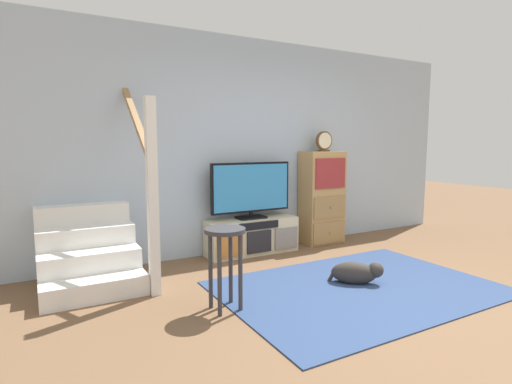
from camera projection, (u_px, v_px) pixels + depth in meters
The scene contains 10 objects.
ground_plane at pixel (409, 311), 3.34m from camera, with size 20.00×20.00×0.00m, color brown.
back_wall at pixel (262, 146), 5.31m from camera, with size 6.40×0.12×2.70m, color #A8BCD1.
area_rug at pixel (358, 288), 3.86m from camera, with size 2.60×1.80×0.01m, color navy.
media_console at pixel (252, 236), 5.07m from camera, with size 1.19×0.38×0.45m.
television at pixel (251, 189), 5.02m from camera, with size 1.08×0.22×0.71m.
side_cabinet at pixel (322, 198), 5.57m from camera, with size 0.58×0.38×1.28m.
desk_clock at pixel (324, 141), 5.46m from camera, with size 0.25×0.08×0.28m.
staircase at pixel (87, 243), 4.13m from camera, with size 1.00×1.36×2.20m.
bar_stool_near at pixel (225, 249), 3.31m from camera, with size 0.34×0.34×0.70m.
dog at pixel (357, 273), 3.97m from camera, with size 0.47×0.44×0.23m.
Camera 1 is at (-2.67, -2.17, 1.39)m, focal length 28.16 mm.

